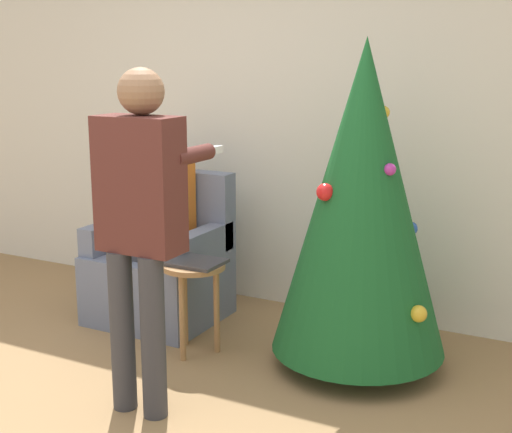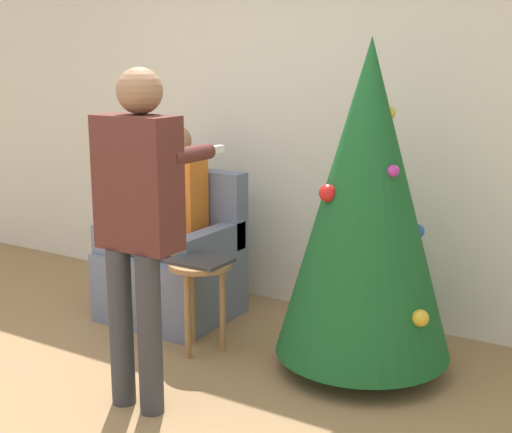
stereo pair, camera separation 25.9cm
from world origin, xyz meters
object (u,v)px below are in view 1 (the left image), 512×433
person_seated (158,215)px  side_stool (194,281)px  christmas_tree (362,199)px  person_standing (140,212)px  armchair (162,269)px

person_seated → side_stool: size_ratio=2.33×
christmas_tree → person_standing: bearing=-128.6°
armchair → person_seated: 0.37m
armchair → side_stool: 0.66m
christmas_tree → side_stool: (-0.91, -0.28, -0.52)m
side_stool → armchair: bearing=141.7°
armchair → person_seated: bearing=-90.0°
armchair → christmas_tree: bearing=-5.0°
christmas_tree → person_seated: christmas_tree is taller
person_seated → person_standing: (0.66, -1.06, 0.30)m
armchair → person_standing: person_standing is taller
armchair → person_standing: 1.43m
christmas_tree → person_seated: 1.45m
person_seated → side_stool: (0.51, -0.38, -0.26)m
side_stool → christmas_tree: bearing=17.0°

